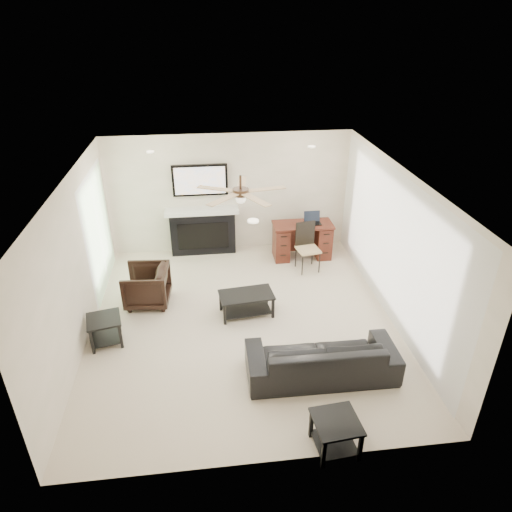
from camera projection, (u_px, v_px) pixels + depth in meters
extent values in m
plane|color=beige|center=(243.00, 321.00, 7.66)|extent=(5.50, 5.50, 0.00)
cube|color=white|center=(241.00, 178.00, 6.48)|extent=(5.00, 5.50, 0.04)
cube|color=silver|center=(230.00, 194.00, 9.48)|extent=(5.00, 0.04, 2.50)
cube|color=silver|center=(268.00, 381.00, 4.67)|extent=(5.00, 0.04, 2.50)
cube|color=silver|center=(76.00, 265.00, 6.81)|extent=(0.04, 5.50, 2.50)
cube|color=silver|center=(397.00, 246.00, 7.34)|extent=(0.04, 5.50, 2.50)
cube|color=silver|center=(391.00, 245.00, 7.43)|extent=(0.04, 5.10, 2.40)
cube|color=#93BC89|center=(99.00, 233.00, 8.26)|extent=(0.04, 1.80, 2.10)
cylinder|color=#382619|center=(241.00, 192.00, 6.69)|extent=(1.40, 1.40, 0.30)
imported|color=black|center=(322.00, 357.00, 6.40)|extent=(2.12, 0.85, 0.62)
imported|color=black|center=(147.00, 286.00, 7.98)|extent=(0.82, 0.80, 0.69)
cube|color=black|center=(246.00, 304.00, 7.75)|extent=(0.95, 0.60, 0.40)
cube|color=black|center=(335.00, 434.00, 5.32)|extent=(0.56, 0.56, 0.45)
cube|color=black|center=(105.00, 331.00, 7.06)|extent=(0.60, 0.60, 0.45)
cube|color=black|center=(202.00, 211.00, 9.40)|extent=(1.52, 0.34, 1.91)
cube|color=#3D140F|center=(302.00, 241.00, 9.49)|extent=(1.22, 0.56, 0.76)
cube|color=black|center=(308.00, 248.00, 8.96)|extent=(0.49, 0.50, 0.97)
cube|color=black|center=(313.00, 219.00, 9.26)|extent=(0.33, 0.24, 0.23)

